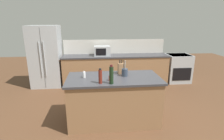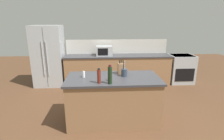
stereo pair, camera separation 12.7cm
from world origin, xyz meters
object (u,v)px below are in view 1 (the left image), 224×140
microwave (102,51)px  vinegar_bottle (100,76)px  knife_block (121,68)px  salt_shaker (84,75)px  spice_jar_paprika (110,78)px  wine_bottle (111,75)px  range_oven (178,68)px  refrigerator (46,56)px  utensil_crock (125,72)px

microwave → vinegar_bottle: microwave is taller
microwave → knife_block: bearing=-81.0°
knife_block → salt_shaker: bearing=-173.3°
spice_jar_paprika → vinegar_bottle: vinegar_bottle is taller
microwave → wine_bottle: wine_bottle is taller
microwave → spice_jar_paprika: (0.04, -2.37, -0.10)m
salt_shaker → range_oven: bearing=36.0°
spice_jar_paprika → vinegar_bottle: (-0.18, -0.13, 0.08)m
range_oven → vinegar_bottle: bearing=-136.8°
spice_jar_paprika → wine_bottle: 0.20m
vinegar_bottle → range_oven: bearing=43.2°
range_oven → wine_bottle: (-2.47, -2.54, 0.63)m
spice_jar_paprika → range_oven: bearing=43.7°
range_oven → knife_block: size_ratio=3.17×
microwave → refrigerator: bearing=178.3°
range_oven → refrigerator: bearing=179.3°
microwave → vinegar_bottle: 2.51m
knife_block → utensil_crock: (0.05, -0.18, -0.03)m
utensil_crock → vinegar_bottle: bearing=-143.0°
microwave → wine_bottle: 2.54m
knife_block → vinegar_bottle: size_ratio=1.06×
range_oven → microwave: microwave is taller
range_oven → knife_block: bearing=-138.6°
vinegar_bottle → spice_jar_paprika: bearing=35.7°
refrigerator → salt_shaker: refrigerator is taller
spice_jar_paprika → wine_bottle: bearing=-87.5°
vinegar_bottle → wine_bottle: bearing=-10.2°
refrigerator → vinegar_bottle: 3.01m
refrigerator → knife_block: refrigerator is taller
microwave → vinegar_bottle: bearing=-93.2°
range_oven → knife_block: (-2.22, -1.95, 0.59)m
refrigerator → spice_jar_paprika: (1.78, -2.42, 0.05)m
refrigerator → knife_block: bearing=-44.5°
knife_block → vinegar_bottle: (-0.45, -0.55, 0.02)m
microwave → knife_block: size_ratio=1.70×
utensil_crock → wine_bottle: (-0.30, -0.41, 0.08)m
knife_block → wine_bottle: bearing=-122.4°
range_oven → microwave: bearing=180.0°
knife_block → wine_bottle: (-0.26, -0.58, 0.05)m
microwave → salt_shaker: microwave is taller
refrigerator → utensil_crock: refrigerator is taller
vinegar_bottle → microwave: bearing=86.8°
spice_jar_paprika → utensil_crock: bearing=37.7°
utensil_crock → spice_jar_paprika: size_ratio=3.23×
utensil_crock → range_oven: bearing=44.5°
knife_block → vinegar_bottle: 0.71m
refrigerator → wine_bottle: 3.15m
wine_bottle → knife_block: bearing=66.1°
refrigerator → salt_shaker: (1.29, -2.21, 0.07)m
microwave → knife_block: 1.98m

